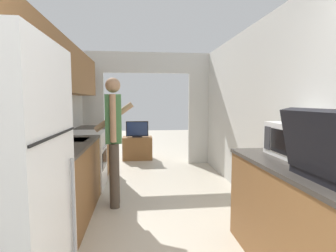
# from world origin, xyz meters

# --- Properties ---
(wall_left) EXTENTS (0.38, 7.45, 2.50)m
(wall_left) POSITION_xyz_m (-1.34, 2.34, 1.52)
(wall_left) COLOR silver
(wall_left) RESTS_ON ground_plane
(wall_right) EXTENTS (0.06, 7.45, 2.50)m
(wall_right) POSITION_xyz_m (1.42, 1.92, 1.25)
(wall_right) COLOR silver
(wall_right) RESTS_ON ground_plane
(wall_far_with_doorway) EXTENTS (3.19, 0.06, 2.50)m
(wall_far_with_doorway) POSITION_xyz_m (0.00, 5.08, 1.46)
(wall_far_with_doorway) COLOR silver
(wall_far_with_doorway) RESTS_ON ground_plane
(counter_left) EXTENTS (0.62, 3.82, 0.93)m
(counter_left) POSITION_xyz_m (-1.09, 2.74, 0.46)
(counter_left) COLOR brown
(counter_left) RESTS_ON ground_plane
(counter_right) EXTENTS (0.62, 1.69, 0.93)m
(counter_right) POSITION_xyz_m (1.09, 1.05, 0.46)
(counter_right) COLOR brown
(counter_right) RESTS_ON ground_plane
(range_oven) EXTENTS (0.66, 0.76, 1.07)m
(range_oven) POSITION_xyz_m (-1.09, 3.62, 0.47)
(range_oven) COLOR white
(range_oven) RESTS_ON ground_plane
(person) EXTENTS (0.56, 0.38, 1.74)m
(person) POSITION_xyz_m (-0.53, 2.78, 0.94)
(person) COLOR #4C4238
(person) RESTS_ON ground_plane
(suitcase) EXTENTS (0.50, 0.59, 0.47)m
(suitcase) POSITION_xyz_m (1.02, 0.69, 1.07)
(suitcase) COLOR black
(suitcase) RESTS_ON counter_right
(microwave) EXTENTS (0.34, 0.52, 0.31)m
(microwave) POSITION_xyz_m (1.21, 1.42, 1.08)
(microwave) COLOR white
(microwave) RESTS_ON counter_right
(tv_cabinet) EXTENTS (0.72, 0.42, 0.56)m
(tv_cabinet) POSITION_xyz_m (-0.23, 5.64, 0.28)
(tv_cabinet) COLOR brown
(tv_cabinet) RESTS_ON ground_plane
(television) EXTENTS (0.54, 0.16, 0.39)m
(television) POSITION_xyz_m (-0.23, 5.59, 0.75)
(television) COLOR black
(television) RESTS_ON tv_cabinet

